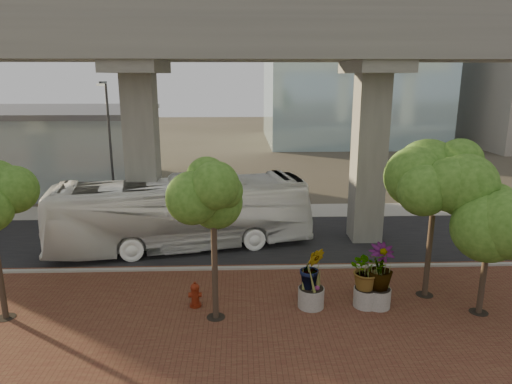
{
  "coord_description": "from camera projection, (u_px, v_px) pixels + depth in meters",
  "views": [
    {
      "loc": [
        -0.9,
        -21.87,
        8.87
      ],
      "look_at": [
        -0.09,
        0.5,
        3.15
      ],
      "focal_mm": 32.0,
      "sensor_mm": 36.0,
      "label": 1
    }
  ],
  "objects": [
    {
      "name": "station_pavilion",
      "position": [
        7.0,
        147.0,
        37.4
      ],
      "size": [
        23.0,
        13.0,
        6.3
      ],
      "color": "#A1B2B8",
      "rests_on": "ground"
    },
    {
      "name": "brick_plaza",
      "position": [
        268.0,
        341.0,
        15.65
      ],
      "size": [
        70.0,
        13.0,
        0.06
      ],
      "primitive_type": "cube",
      "color": "brown",
      "rests_on": "ground"
    },
    {
      "name": "planter_right",
      "position": [
        380.0,
        270.0,
        17.56
      ],
      "size": [
        2.42,
        2.42,
        2.58
      ],
      "color": "gray",
      "rests_on": "ground"
    },
    {
      "name": "transit_bus",
      "position": [
        182.0,
        213.0,
        23.83
      ],
      "size": [
        13.85,
        5.83,
        3.76
      ],
      "primitive_type": "imported",
      "rotation": [
        0.0,
        0.0,
        1.77
      ],
      "color": "white",
      "rests_on": "ground"
    },
    {
      "name": "fire_hydrant",
      "position": [
        195.0,
        295.0,
        17.85
      ],
      "size": [
        0.51,
        0.46,
        1.03
      ],
      "color": "maroon",
      "rests_on": "ground"
    },
    {
      "name": "streetlamp_east",
      "position": [
        374.0,
        149.0,
        29.81
      ],
      "size": [
        0.36,
        1.04,
        7.18
      ],
      "color": "#2C2C31",
      "rests_on": "ground"
    },
    {
      "name": "transit_viaduct",
      "position": [
        257.0,
        107.0,
        23.54
      ],
      "size": [
        72.0,
        5.6,
        12.4
      ],
      "color": "gray",
      "rests_on": "ground"
    },
    {
      "name": "planter_left",
      "position": [
        312.0,
        271.0,
        17.56
      ],
      "size": [
        2.27,
        2.27,
        2.5
      ],
      "color": "gray",
      "rests_on": "ground"
    },
    {
      "name": "asphalt_road",
      "position": [
        257.0,
        240.0,
        25.34
      ],
      "size": [
        90.0,
        8.0,
        0.04
      ],
      "primitive_type": "cube",
      "color": "black",
      "rests_on": "ground"
    },
    {
      "name": "streetlamp_west",
      "position": [
        110.0,
        141.0,
        27.88
      ],
      "size": [
        0.42,
        1.23,
        8.51
      ],
      "color": "#2E2F33",
      "rests_on": "ground"
    },
    {
      "name": "ground",
      "position": [
        258.0,
        254.0,
        23.41
      ],
      "size": [
        160.0,
        160.0,
        0.0
      ],
      "primitive_type": "plane",
      "color": "#3C392C",
      "rests_on": "ground"
    },
    {
      "name": "street_tree_far_east",
      "position": [
        492.0,
        211.0,
        16.5
      ],
      "size": [
        3.82,
        3.82,
        5.8
      ],
      "color": "#473529",
      "rests_on": "ground"
    },
    {
      "name": "far_sidewalk",
      "position": [
        254.0,
        211.0,
        30.66
      ],
      "size": [
        90.0,
        3.0,
        0.06
      ],
      "primitive_type": "cube",
      "color": "#98968E",
      "rests_on": "ground"
    },
    {
      "name": "curb_strip",
      "position": [
        260.0,
        268.0,
        21.45
      ],
      "size": [
        70.0,
        0.25,
        0.16
      ],
      "primitive_type": "cube",
      "color": "#98968E",
      "rests_on": "ground"
    },
    {
      "name": "street_tree_near_east",
      "position": [
        435.0,
        185.0,
        17.73
      ],
      "size": [
        4.28,
        4.28,
        6.65
      ],
      "color": "#473529",
      "rests_on": "ground"
    },
    {
      "name": "planter_front",
      "position": [
        367.0,
        272.0,
        17.64
      ],
      "size": [
        2.14,
        2.14,
        2.35
      ],
      "color": "gray",
      "rests_on": "ground"
    },
    {
      "name": "street_tree_near_west",
      "position": [
        213.0,
        200.0,
        16.01
      ],
      "size": [
        2.96,
        2.96,
        5.97
      ],
      "color": "#473529",
      "rests_on": "ground"
    }
  ]
}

